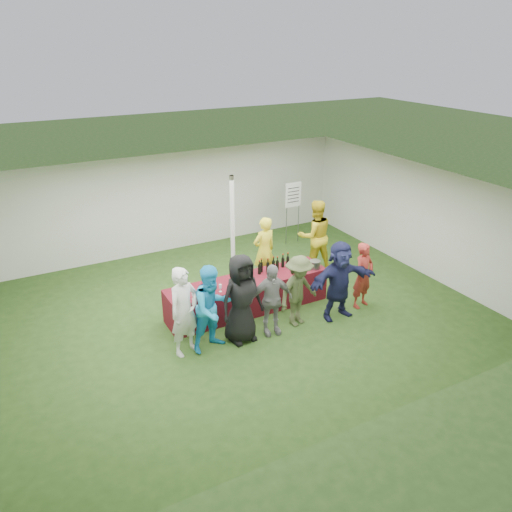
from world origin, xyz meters
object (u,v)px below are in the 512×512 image
wine_list_sign (293,199)px  customer_6 (363,275)px  customer_1 (212,308)px  customer_5 (339,280)px  serving_table (248,295)px  dump_bucket (315,265)px  customer_4 (298,291)px  customer_2 (241,299)px  staff_back (315,236)px  customer_0 (184,312)px  customer_3 (271,300)px  staff_pourer (264,251)px

wine_list_sign → customer_6: 3.92m
customer_1 → customer_5: customer_5 is taller
serving_table → dump_bucket: size_ratio=14.42×
customer_6 → wine_list_sign: bearing=67.2°
customer_4 → customer_5: customer_5 is taller
dump_bucket → customer_2: bearing=-161.3°
staff_back → customer_6: size_ratio=1.24×
customer_0 → customer_6: (4.06, -0.16, -0.13)m
customer_3 → customer_6: 2.31m
staff_back → customer_1: staff_back is taller
wine_list_sign → customer_1: (-4.11, -3.77, -0.45)m
customer_0 → customer_5: customer_0 is taller
staff_back → serving_table: bearing=34.4°
dump_bucket → staff_back: staff_back is taller
dump_bucket → customer_4: customer_4 is taller
serving_table → staff_pourer: size_ratio=2.15×
customer_0 → customer_5: (3.31, -0.28, -0.02)m
wine_list_sign → customer_4: bearing=-120.4°
customer_0 → customer_2: customer_2 is taller
staff_pourer → customer_3: (-0.96, -2.02, -0.08)m
customer_5 → serving_table: bearing=144.1°
serving_table → dump_bucket: dump_bucket is taller
customer_5 → customer_6: bearing=10.1°
staff_back → customer_4: (-1.79, -2.05, -0.16)m
serving_table → staff_pourer: bearing=46.3°
customer_3 → customer_5: 1.57m
customer_4 → dump_bucket: bearing=25.9°
customer_4 → staff_pourer: bearing=67.1°
serving_table → wine_list_sign: wine_list_sign is taller
customer_3 → customer_4: customer_4 is taller
customer_2 → customer_5: size_ratio=1.05×
customer_3 → customer_5: customer_5 is taller
customer_3 → customer_5: (1.56, -0.11, 0.10)m
wine_list_sign → customer_3: size_ratio=1.19×
serving_table → wine_list_sign: bearing=44.3°
customer_3 → customer_4: bearing=12.3°
customer_4 → customer_6: customer_4 is taller
customer_3 → customer_0: bearing=-175.8°
dump_bucket → customer_2: customer_2 is taller
wine_list_sign → staff_back: staff_back is taller
staff_pourer → wine_list_sign: bearing=-144.5°
customer_2 → customer_3: customer_2 is taller
customer_0 → customer_2: 1.13m
staff_pourer → customer_4: bearing=73.5°
customer_2 → customer_4: (1.28, -0.04, -0.14)m
customer_5 → customer_6: 0.77m
wine_list_sign → dump_bucket: bearing=-113.3°
customer_0 → customer_1: (0.52, -0.10, -0.02)m
staff_back → customer_4: size_ratio=1.20×
dump_bucket → customer_2: 2.33m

